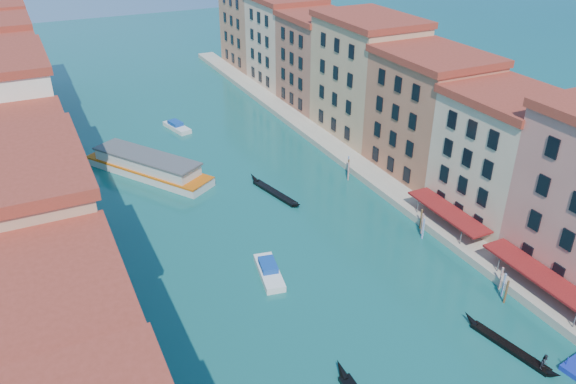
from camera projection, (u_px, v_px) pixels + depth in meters
name	position (u px, v px, depth m)	size (l,w,h in m)	color
left_bank_palazzos	(13.00, 157.00, 69.75)	(12.80, 128.40, 21.00)	beige
right_bank_palazzos	(386.00, 93.00, 91.53)	(12.80, 128.40, 21.00)	#A04238
quay	(341.00, 153.00, 92.85)	(4.00, 140.00, 1.00)	#AA9F89
restaurant_awnings	(550.00, 281.00, 58.52)	(3.20, 44.55, 3.12)	maroon
mooring_poles_right	(485.00, 272.00, 62.72)	(1.44, 54.24, 3.20)	#542D1C
vaporetto_far	(148.00, 166.00, 86.35)	(16.28, 21.43, 3.31)	silver
gondola_right	(512.00, 347.00, 53.69)	(2.88, 10.89, 2.18)	black
gondola_far	(274.00, 192.00, 81.43)	(3.65, 12.10, 1.73)	black
motorboat_mid	(269.00, 271.00, 64.17)	(3.44, 7.24, 1.44)	white
motorboat_far	(177.00, 126.00, 103.25)	(3.73, 7.17, 1.42)	silver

